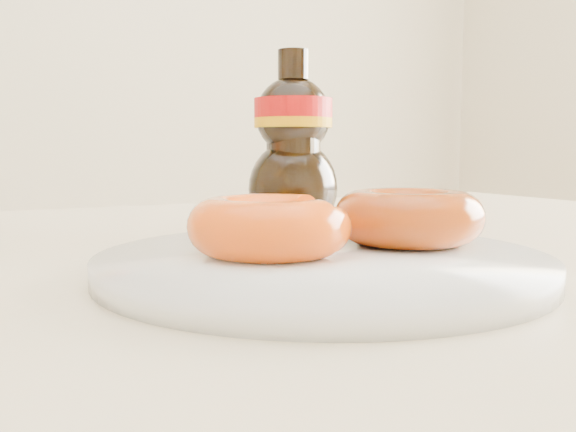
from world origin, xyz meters
name	(u,v)px	position (x,y,z in m)	size (l,w,h in m)	color
dining_table	(202,355)	(0.00, 0.10, 0.67)	(1.40, 0.90, 0.75)	beige
plate	(322,263)	(0.04, -0.02, 0.76)	(0.30, 0.30, 0.01)	white
donut_bitten	(269,226)	(0.01, -0.01, 0.78)	(0.11, 0.11, 0.04)	#E8470D
donut_whole	(408,217)	(0.12, -0.01, 0.78)	(0.11, 0.11, 0.04)	#903309
syrup_bottle	(293,142)	(0.13, 0.19, 0.84)	(0.09, 0.08, 0.18)	black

